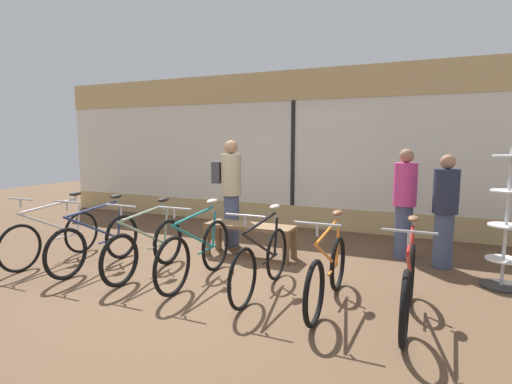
{
  "coord_description": "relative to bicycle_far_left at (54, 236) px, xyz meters",
  "views": [
    {
      "loc": [
        2.64,
        -4.35,
        1.79
      ],
      "look_at": [
        0.0,
        1.6,
        0.95
      ],
      "focal_mm": 28.0,
      "sensor_mm": 36.0,
      "label": 1
    }
  ],
  "objects": [
    {
      "name": "ground_plane",
      "position": [
        2.45,
        0.28,
        -0.38
      ],
      "size": [
        24.0,
        24.0,
        0.0
      ],
      "primitive_type": "plane",
      "color": "brown"
    },
    {
      "name": "shop_back_wall",
      "position": [
        2.45,
        3.77,
        1.26
      ],
      "size": [
        12.0,
        0.08,
        3.2
      ],
      "color": "tan",
      "rests_on": "ground_plane"
    },
    {
      "name": "bicycle_far_left",
      "position": [
        0.0,
        0.0,
        0.0
      ],
      "size": [
        0.46,
        1.72,
        1.01
      ],
      "color": "black",
      "rests_on": "ground_plane"
    },
    {
      "name": "bicycle_left",
      "position": [
        0.82,
        0.03,
        -0.0
      ],
      "size": [
        0.46,
        1.7,
        1.02
      ],
      "color": "black",
      "rests_on": "ground_plane"
    },
    {
      "name": "bicycle_center_left",
      "position": [
        1.64,
        0.09,
        -0.01
      ],
      "size": [
        0.46,
        1.65,
        1.01
      ],
      "color": "black",
      "rests_on": "ground_plane"
    },
    {
      "name": "bicycle_center",
      "position": [
        2.41,
        0.12,
        0.01
      ],
      "size": [
        0.46,
        1.7,
        1.03
      ],
      "color": "black",
      "rests_on": "ground_plane"
    },
    {
      "name": "bicycle_center_right",
      "position": [
        3.31,
        0.12,
        0.0
      ],
      "size": [
        0.46,
        1.68,
        1.02
      ],
      "color": "black",
      "rests_on": "ground_plane"
    },
    {
      "name": "bicycle_right",
      "position": [
        4.11,
        0.06,
        -0.01
      ],
      "size": [
        0.46,
        1.68,
        1.01
      ],
      "color": "black",
      "rests_on": "ground_plane"
    },
    {
      "name": "bicycle_far_right",
      "position": [
        4.94,
        -0.02,
        -0.0
      ],
      "size": [
        0.46,
        1.67,
        1.02
      ],
      "color": "black",
      "rests_on": "ground_plane"
    },
    {
      "name": "accessory_rack",
      "position": [
        5.94,
        1.47,
        0.32
      ],
      "size": [
        0.48,
        0.48,
        1.71
      ],
      "color": "#333333",
      "rests_on": "ground_plane"
    },
    {
      "name": "display_bench",
      "position": [
        2.55,
        1.42,
        0.03
      ],
      "size": [
        1.4,
        0.44,
        0.5
      ],
      "color": "brown",
      "rests_on": "ground_plane"
    },
    {
      "name": "customer_near_rack",
      "position": [
        4.73,
        2.3,
        0.52
      ],
      "size": [
        0.38,
        0.51,
        1.67
      ],
      "color": "#424C6B",
      "rests_on": "ground_plane"
    },
    {
      "name": "customer_by_window",
      "position": [
        1.99,
        1.85,
        0.59
      ],
      "size": [
        0.51,
        0.38,
        1.8
      ],
      "color": "#424C6B",
      "rests_on": "ground_plane"
    },
    {
      "name": "customer_mid_floor",
      "position": [
        5.28,
        2.01,
        0.46
      ],
      "size": [
        0.47,
        0.47,
        1.6
      ],
      "color": "#424C6B",
      "rests_on": "ground_plane"
    }
  ]
}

